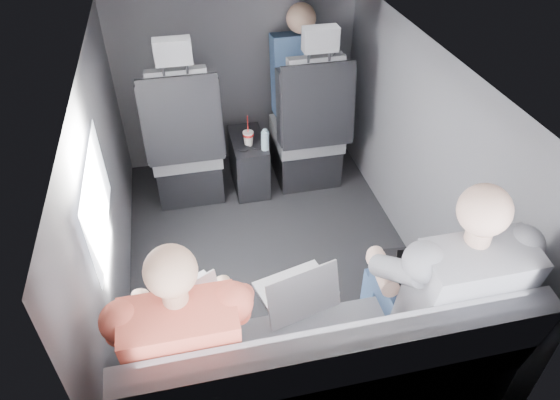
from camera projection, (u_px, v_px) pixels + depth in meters
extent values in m
plane|color=black|center=(273.00, 262.00, 3.22)|extent=(2.60, 2.60, 0.00)
plane|color=#B2B2AD|center=(270.00, 63.00, 2.39)|extent=(2.60, 2.60, 0.00)
cube|color=#56565B|center=(106.00, 199.00, 2.65)|extent=(0.02, 2.60, 1.35)
cube|color=#56565B|center=(420.00, 158.00, 2.96)|extent=(0.02, 2.60, 1.35)
cube|color=#56565B|center=(237.00, 80.00, 3.80)|extent=(1.80, 0.02, 1.35)
cube|color=#56565B|center=(345.00, 381.00, 1.81)|extent=(1.80, 0.02, 1.35)
cube|color=white|center=(97.00, 199.00, 2.28)|extent=(0.02, 0.75, 0.42)
cube|color=black|center=(317.00, 96.00, 3.32)|extent=(0.35, 0.11, 0.59)
cube|color=black|center=(189.00, 172.00, 3.76)|extent=(0.46, 0.48, 0.30)
cube|color=#5C5D61|center=(186.00, 147.00, 3.60)|extent=(0.48, 0.46, 0.14)
cube|color=#5C5D61|center=(181.00, 115.00, 3.22)|extent=(0.38, 0.18, 0.61)
cube|color=black|center=(147.00, 123.00, 3.20)|extent=(0.08, 0.21, 0.53)
cube|color=black|center=(216.00, 115.00, 3.27)|extent=(0.08, 0.21, 0.53)
cube|color=black|center=(182.00, 121.00, 3.17)|extent=(0.50, 0.11, 0.58)
cube|color=#5C5D61|center=(173.00, 51.00, 2.91)|extent=(0.22, 0.10, 0.15)
cube|color=black|center=(305.00, 158.00, 3.91)|extent=(0.46, 0.48, 0.30)
cube|color=#5C5D61|center=(306.00, 134.00, 3.75)|extent=(0.48, 0.46, 0.14)
cube|color=#5C5D61|center=(316.00, 101.00, 3.37)|extent=(0.38, 0.18, 0.61)
cube|color=black|center=(284.00, 108.00, 3.35)|extent=(0.08, 0.21, 0.53)
cube|color=black|center=(346.00, 102.00, 3.43)|extent=(0.08, 0.21, 0.53)
cube|color=black|center=(318.00, 107.00, 3.33)|extent=(0.50, 0.11, 0.58)
cube|color=#5C5D61|center=(321.00, 39.00, 3.07)|extent=(0.22, 0.10, 0.15)
cube|color=black|center=(249.00, 162.00, 3.77)|extent=(0.24, 0.48, 0.40)
cylinder|color=black|center=(244.00, 148.00, 3.55)|extent=(0.09, 0.09, 0.01)
cylinder|color=black|center=(259.00, 146.00, 3.56)|extent=(0.09, 0.09, 0.01)
cube|color=#5C5D61|center=(318.00, 382.00, 2.30)|extent=(1.60, 0.50, 0.45)
cube|color=#5C5D61|center=(341.00, 368.00, 1.84)|extent=(1.60, 0.17, 0.47)
cylinder|color=red|center=(248.00, 135.00, 3.54)|extent=(0.08, 0.08, 0.02)
cylinder|color=white|center=(248.00, 132.00, 3.53)|extent=(0.08, 0.08, 0.01)
cylinder|color=red|center=(248.00, 124.00, 3.48)|extent=(0.01, 0.01, 0.13)
cylinder|color=#ACCAE9|center=(265.00, 141.00, 3.50)|extent=(0.06, 0.06, 0.14)
cylinder|color=#ACCAE9|center=(265.00, 131.00, 3.45)|extent=(0.03, 0.03, 0.02)
cube|color=white|center=(188.00, 303.00, 2.20)|extent=(0.39, 0.36, 0.02)
cube|color=silver|center=(188.00, 304.00, 2.19)|extent=(0.29, 0.24, 0.00)
cube|color=white|center=(186.00, 289.00, 2.25)|extent=(0.11, 0.09, 0.00)
cube|color=white|center=(187.00, 311.00, 2.02)|extent=(0.32, 0.21, 0.22)
cube|color=white|center=(187.00, 310.00, 2.02)|extent=(0.28, 0.18, 0.19)
cube|color=silver|center=(295.00, 289.00, 2.27)|extent=(0.38, 0.30, 0.02)
cube|color=silver|center=(296.00, 289.00, 2.25)|extent=(0.29, 0.19, 0.00)
cube|color=silver|center=(292.00, 276.00, 2.32)|extent=(0.11, 0.07, 0.00)
cube|color=silver|center=(304.00, 295.00, 2.09)|extent=(0.34, 0.15, 0.22)
cube|color=white|center=(304.00, 294.00, 2.09)|extent=(0.30, 0.12, 0.19)
cube|color=black|center=(413.00, 264.00, 2.39)|extent=(0.34, 0.25, 0.02)
cube|color=black|center=(415.00, 265.00, 2.37)|extent=(0.27, 0.15, 0.00)
cube|color=black|center=(408.00, 253.00, 2.43)|extent=(0.10, 0.06, 0.00)
cube|color=black|center=(430.00, 268.00, 2.21)|extent=(0.32, 0.10, 0.21)
cube|color=white|center=(429.00, 267.00, 2.22)|extent=(0.28, 0.08, 0.18)
cube|color=#2F2F34|center=(163.00, 350.00, 2.10)|extent=(0.15, 0.43, 0.13)
cube|color=#2F2F34|center=(214.00, 340.00, 2.14)|extent=(0.15, 0.43, 0.13)
cube|color=#2F2F34|center=(170.00, 346.00, 2.45)|extent=(0.13, 0.13, 0.45)
cube|color=#2F2F34|center=(213.00, 338.00, 2.49)|extent=(0.13, 0.13, 0.45)
cube|color=#C95B42|center=(185.00, 350.00, 1.82)|extent=(0.39, 0.27, 0.53)
sphere|color=tan|center=(170.00, 271.00, 1.60)|extent=(0.18, 0.18, 0.18)
cylinder|color=tan|center=(135.00, 315.00, 2.05)|extent=(0.11, 0.27, 0.12)
cylinder|color=tan|center=(230.00, 299.00, 2.12)|extent=(0.11, 0.27, 0.12)
cube|color=navy|center=(404.00, 305.00, 2.28)|extent=(0.16, 0.47, 0.14)
cube|color=navy|center=(451.00, 296.00, 2.32)|extent=(0.16, 0.47, 0.14)
cube|color=navy|center=(377.00, 306.00, 2.65)|extent=(0.14, 0.14, 0.45)
cube|color=navy|center=(418.00, 298.00, 2.69)|extent=(0.14, 0.14, 0.45)
cube|color=slate|center=(462.00, 295.00, 1.99)|extent=(0.43, 0.29, 0.58)
sphere|color=beige|center=(485.00, 210.00, 1.75)|extent=(0.19, 0.19, 0.19)
cylinder|color=beige|center=(382.00, 270.00, 2.23)|extent=(0.12, 0.30, 0.13)
cylinder|color=beige|center=(469.00, 256.00, 2.30)|extent=(0.12, 0.30, 0.13)
cube|color=navy|center=(300.00, 74.00, 3.64)|extent=(0.41, 0.26, 0.60)
sphere|color=tan|center=(301.00, 18.00, 3.41)|extent=(0.21, 0.21, 0.21)
cube|color=navy|center=(298.00, 106.00, 3.87)|extent=(0.35, 0.41, 0.12)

